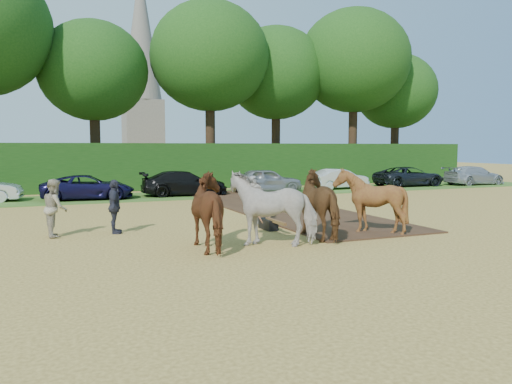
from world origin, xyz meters
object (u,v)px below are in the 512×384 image
object	(u,v)px
parked_cars	(254,181)
church	(142,65)
plough_team	(298,205)
spectator_far	(115,207)
spectator_near	(55,208)

from	to	relation	value
parked_cars	church	size ratio (longest dim) A/B	1.54
plough_team	church	bearing A→B (deg)	84.59
spectator_far	plough_team	size ratio (longest dim) A/B	0.25
plough_team	spectator_far	bearing A→B (deg)	146.43
parked_cars	church	xyz separation A→B (m)	(0.63, 41.05, 13.05)
spectator_near	plough_team	distance (m)	7.48
plough_team	church	world-z (taller)	church
parked_cars	church	distance (m)	43.08
spectator_far	plough_team	bearing A→B (deg)	-113.85
spectator_far	spectator_near	bearing A→B (deg)	94.43
spectator_far	parked_cars	world-z (taller)	spectator_far
church	spectator_near	bearing A→B (deg)	-102.86
spectator_far	parked_cars	size ratio (longest dim) A/B	0.04
parked_cars	spectator_near	bearing A→B (deg)	-135.21
spectator_far	church	size ratio (longest dim) A/B	0.06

